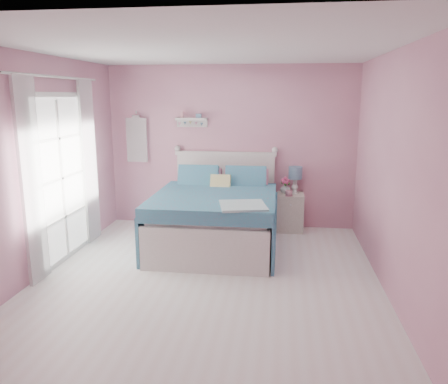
% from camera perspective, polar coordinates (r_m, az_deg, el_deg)
% --- Properties ---
extents(floor, '(4.50, 4.50, 0.00)m').
position_cam_1_polar(floor, '(5.29, -2.09, -11.14)').
color(floor, white).
rests_on(floor, ground).
extents(room_shell, '(4.50, 4.50, 4.50)m').
position_cam_1_polar(room_shell, '(4.87, -2.24, 6.19)').
color(room_shell, '#BD7891').
rests_on(room_shell, floor).
extents(bed, '(1.68, 2.13, 1.23)m').
position_cam_1_polar(bed, '(6.26, -0.99, -3.33)').
color(bed, silver).
rests_on(bed, floor).
extents(nightstand, '(0.42, 0.41, 0.60)m').
position_cam_1_polar(nightstand, '(7.04, 8.62, -2.62)').
color(nightstand, beige).
rests_on(nightstand, floor).
extents(table_lamp, '(0.21, 0.21, 0.42)m').
position_cam_1_polar(table_lamp, '(6.98, 9.30, 2.24)').
color(table_lamp, white).
rests_on(table_lamp, nightstand).
extents(vase, '(0.18, 0.18, 0.16)m').
position_cam_1_polar(vase, '(6.99, 8.00, 0.50)').
color(vase, silver).
rests_on(vase, nightstand).
extents(teacup, '(0.13, 0.13, 0.09)m').
position_cam_1_polar(teacup, '(6.81, 8.47, -0.15)').
color(teacup, '#BD7F90').
rests_on(teacup, nightstand).
extents(roses, '(0.14, 0.11, 0.12)m').
position_cam_1_polar(roses, '(6.96, 8.02, 1.46)').
color(roses, '#DD4B85').
rests_on(roses, vase).
extents(wall_shelf, '(0.50, 0.15, 0.25)m').
position_cam_1_polar(wall_shelf, '(7.12, -4.27, 9.36)').
color(wall_shelf, silver).
rests_on(wall_shelf, room_shell).
extents(hanging_dress, '(0.34, 0.03, 0.72)m').
position_cam_1_polar(hanging_dress, '(7.38, -11.32, 6.66)').
color(hanging_dress, white).
rests_on(hanging_dress, room_shell).
extents(french_door, '(0.04, 1.32, 2.16)m').
position_cam_1_polar(french_door, '(5.97, -20.50, 1.62)').
color(french_door, silver).
rests_on(french_door, floor).
extents(curtain_near, '(0.04, 0.40, 2.32)m').
position_cam_1_polar(curtain_near, '(5.29, -23.83, 1.21)').
color(curtain_near, white).
rests_on(curtain_near, floor).
extents(curtain_far, '(0.04, 0.40, 2.32)m').
position_cam_1_polar(curtain_far, '(6.59, -17.18, 3.74)').
color(curtain_far, white).
rests_on(curtain_far, floor).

